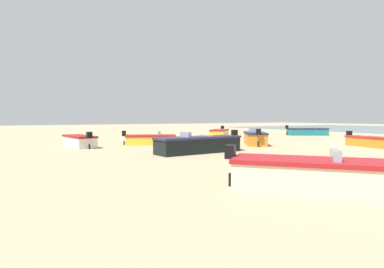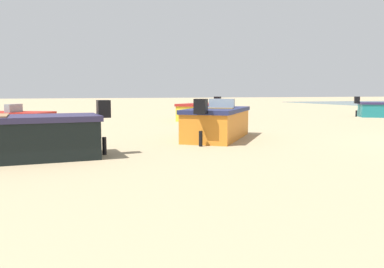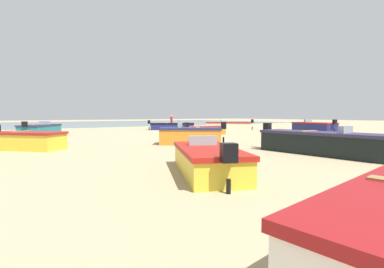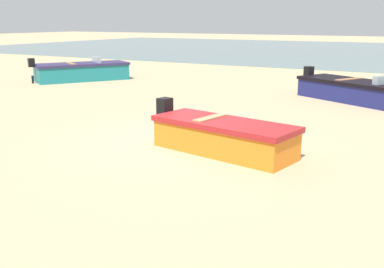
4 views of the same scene
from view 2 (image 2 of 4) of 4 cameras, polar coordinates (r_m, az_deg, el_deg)
name	(u,v)px [view 2 (image 2 of 4)]	position (r m, az deg, el deg)	size (l,w,h in m)	color
boat_orange_3	(217,123)	(12.31, 3.65, 1.61)	(3.65, 3.20, 1.27)	orange
boat_yellow_5	(203,111)	(20.41, 1.62, 3.28)	(3.36, 3.42, 1.18)	gold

